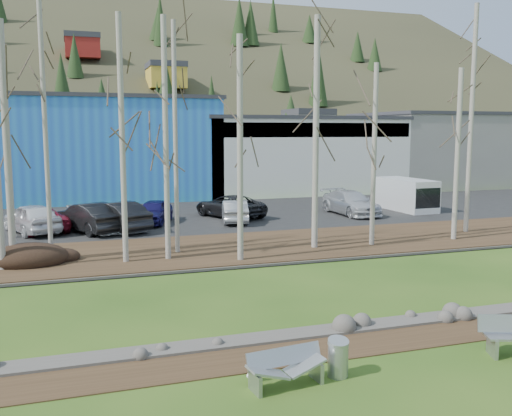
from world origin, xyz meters
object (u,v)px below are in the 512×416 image
object	(u,v)px
car_0	(32,218)
car_6	(230,206)
litter_bin	(338,359)
car_3	(98,219)
car_4	(154,212)
car_7	(351,203)
car_1	(89,217)
seagull	(254,375)
bench_damaged	(286,368)
car_5	(234,211)
car_8	(116,218)
car_2	(39,219)
car_9	(116,216)
van_white	(407,195)

from	to	relation	value
car_0	car_6	world-z (taller)	car_0
litter_bin	car_3	world-z (taller)	car_3
car_4	car_7	bearing A→B (deg)	21.03
car_1	car_3	bearing A→B (deg)	171.35
litter_bin	car_7	bearing A→B (deg)	61.78
litter_bin	seagull	world-z (taller)	litter_bin
bench_damaged	car_6	distance (m)	23.76
car_3	seagull	bearing A→B (deg)	-107.76
car_0	car_3	world-z (taller)	car_0
car_5	car_0	bearing A→B (deg)	12.11
litter_bin	car_8	bearing A→B (deg)	99.12
bench_damaged	litter_bin	distance (m)	1.30
car_0	car_6	bearing A→B (deg)	168.20
seagull	car_2	size ratio (longest dim) A/B	0.08
car_3	car_6	world-z (taller)	car_6
car_1	car_6	bearing A→B (deg)	171.40
car_7	car_9	xyz separation A→B (m)	(-15.00, -1.44, 0.03)
car_2	car_0	bearing A→B (deg)	32.14
car_6	car_3	bearing A→B (deg)	-6.26
car_0	car_3	distance (m)	3.41
van_white	car_1	bearing A→B (deg)	-177.41
seagull	van_white	distance (m)	28.60
seagull	car_4	size ratio (longest dim) A/B	0.09
seagull	car_3	size ratio (longest dim) A/B	0.08
car_5	car_1	bearing A→B (deg)	16.78
van_white	car_4	bearing A→B (deg)	177.92
car_6	bench_damaged	bearing A→B (deg)	53.43
car_0	car_2	distance (m)	0.54
car_2	car_3	bearing A→B (deg)	145.57
car_1	seagull	bearing A→B (deg)	71.73
car_3	car_5	bearing A→B (deg)	-20.20
car_0	car_5	size ratio (longest dim) A/B	1.17
car_4	car_9	bearing A→B (deg)	-119.89
bench_damaged	litter_bin	xyz separation A→B (m)	(1.29, 0.06, -0.00)
car_7	car_9	bearing A→B (deg)	-177.14
car_0	car_4	size ratio (longest dim) A/B	1.15
car_1	van_white	xyz separation A→B (m)	(21.03, 1.99, 0.27)
litter_bin	car_8	xyz separation A→B (m)	(-3.30, 20.53, 0.39)
bench_damaged	van_white	bearing A→B (deg)	44.98
car_9	car_0	bearing A→B (deg)	-35.10
car_0	car_2	world-z (taller)	car_0
car_1	car_6	xyz separation A→B (m)	(8.62, 2.75, -0.09)
car_0	car_9	world-z (taller)	car_0
seagull	car_3	distance (m)	20.33
car_5	car_8	xyz separation A→B (m)	(-6.92, -0.57, -0.00)
litter_bin	car_0	bearing A→B (deg)	109.86
bench_damaged	car_5	world-z (taller)	car_5
bench_damaged	car_8	size ratio (longest dim) A/B	0.41
bench_damaged	car_4	size ratio (longest dim) A/B	0.46
car_3	litter_bin	bearing A→B (deg)	-102.68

